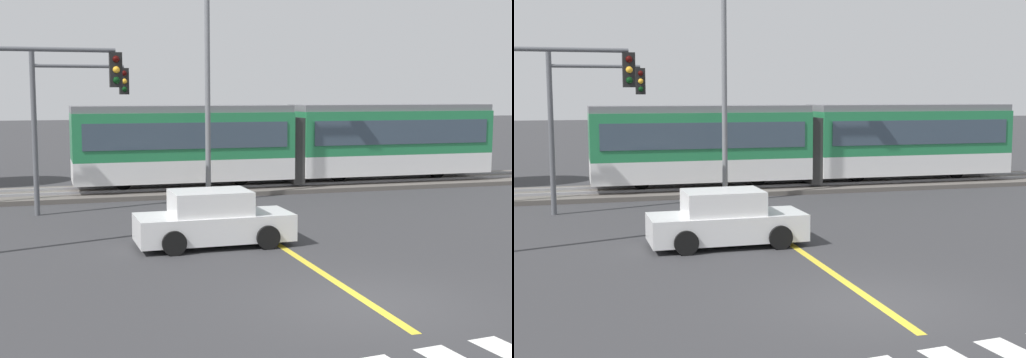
% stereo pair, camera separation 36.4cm
% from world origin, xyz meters
% --- Properties ---
extents(ground_plane, '(200.00, 200.00, 0.00)m').
position_xyz_m(ground_plane, '(0.00, 0.00, 0.00)').
color(ground_plane, '#333335').
extents(track_bed, '(120.00, 4.00, 0.18)m').
position_xyz_m(track_bed, '(0.00, 16.71, 0.09)').
color(track_bed, '#56514C').
rests_on(track_bed, ground).
extents(rail_near, '(120.00, 0.08, 0.10)m').
position_xyz_m(rail_near, '(0.00, 15.99, 0.23)').
color(rail_near, '#939399').
rests_on(rail_near, track_bed).
extents(rail_far, '(120.00, 0.08, 0.10)m').
position_xyz_m(rail_far, '(0.00, 17.43, 0.23)').
color(rail_far, '#939399').
rests_on(rail_far, track_bed).
extents(light_rail_tram, '(18.50, 2.64, 3.43)m').
position_xyz_m(light_rail_tram, '(4.19, 16.71, 2.05)').
color(light_rail_tram, silver).
rests_on(light_rail_tram, track_bed).
extents(lane_centre_line, '(0.20, 16.64, 0.01)m').
position_xyz_m(lane_centre_line, '(0.00, 6.40, 0.00)').
color(lane_centre_line, gold).
rests_on(lane_centre_line, ground).
extents(sedan_crossing, '(4.22, 1.96, 1.52)m').
position_xyz_m(sedan_crossing, '(-1.73, 6.07, 0.70)').
color(sedan_crossing, silver).
rests_on(sedan_crossing, ground).
extents(traffic_light_mid_left, '(4.25, 0.38, 5.79)m').
position_xyz_m(traffic_light_mid_left, '(-6.73, 6.51, 3.81)').
color(traffic_light_mid_left, '#515459').
rests_on(traffic_light_mid_left, ground).
extents(traffic_light_far_left, '(3.25, 0.38, 5.52)m').
position_xyz_m(traffic_light_far_left, '(-5.25, 12.44, 3.61)').
color(traffic_light_far_left, '#515459').
rests_on(traffic_light_far_left, ground).
extents(street_lamp_centre, '(2.57, 0.28, 8.74)m').
position_xyz_m(street_lamp_centre, '(0.09, 13.66, 5.00)').
color(street_lamp_centre, slate).
rests_on(street_lamp_centre, ground).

